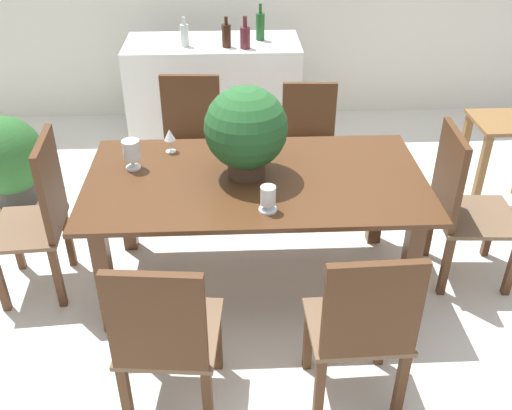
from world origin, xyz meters
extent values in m
plane|color=silver|center=(0.00, 0.00, 0.00)|extent=(7.04, 7.04, 0.00)
cube|color=#4C2D19|center=(0.00, -0.16, 0.74)|extent=(1.96, 1.06, 0.03)
cube|color=#4C2D19|center=(-0.85, -0.55, 0.36)|extent=(0.09, 0.09, 0.73)
cube|color=#4C2D19|center=(0.85, -0.55, 0.36)|extent=(0.09, 0.09, 0.73)
cube|color=#4C2D19|center=(-0.85, 0.24, 0.36)|extent=(0.09, 0.09, 0.73)
cube|color=#4C2D19|center=(0.85, 0.24, 0.36)|extent=(0.09, 0.09, 0.73)
cube|color=#4C2D19|center=(-0.65, 0.57, 0.21)|extent=(0.05, 0.05, 0.43)
cube|color=#4C2D19|center=(-0.25, 0.55, 0.21)|extent=(0.05, 0.05, 0.43)
cube|color=#4C2D19|center=(-0.63, 0.95, 0.21)|extent=(0.05, 0.05, 0.43)
cube|color=#4C2D19|center=(-0.23, 0.93, 0.21)|extent=(0.05, 0.05, 0.43)
cube|color=brown|center=(-0.44, 0.75, 0.44)|extent=(0.50, 0.49, 0.03)
cube|color=#4C2D19|center=(-0.43, 0.96, 0.72)|extent=(0.44, 0.06, 0.52)
cube|color=#4C2D19|center=(0.63, -0.89, 0.21)|extent=(0.05, 0.05, 0.43)
cube|color=#4C2D19|center=(0.24, -0.90, 0.21)|extent=(0.05, 0.05, 0.43)
cube|color=#4C2D19|center=(0.64, -1.23, 0.21)|extent=(0.05, 0.05, 0.43)
cube|color=#4C2D19|center=(0.25, -1.24, 0.21)|extent=(0.05, 0.05, 0.43)
cube|color=brown|center=(0.44, -1.07, 0.44)|extent=(0.48, 0.43, 0.03)
cube|color=#4C2D19|center=(0.45, -1.25, 0.71)|extent=(0.43, 0.05, 0.51)
cube|color=#4C2D19|center=(-1.54, 0.03, 0.21)|extent=(0.05, 0.05, 0.43)
cube|color=#4C2D19|center=(-1.51, -0.37, 0.21)|extent=(0.05, 0.05, 0.43)
cube|color=#4C2D19|center=(-1.21, 0.05, 0.21)|extent=(0.05, 0.05, 0.43)
cube|color=#4C2D19|center=(-1.18, -0.35, 0.21)|extent=(0.05, 0.05, 0.43)
cube|color=brown|center=(-1.36, -0.16, 0.44)|extent=(0.44, 0.50, 0.03)
cube|color=#4C2D19|center=(-1.18, -0.15, 0.73)|extent=(0.07, 0.44, 0.56)
cube|color=#4C2D19|center=(-0.23, -0.88, 0.21)|extent=(0.05, 0.05, 0.43)
cube|color=#4C2D19|center=(-0.61, -0.85, 0.21)|extent=(0.05, 0.05, 0.43)
cube|color=#4C2D19|center=(-0.27, -1.29, 0.21)|extent=(0.05, 0.05, 0.43)
cube|color=#4C2D19|center=(-0.65, -1.25, 0.21)|extent=(0.05, 0.05, 0.43)
cube|color=brown|center=(-0.44, -1.07, 0.44)|extent=(0.50, 0.52, 0.03)
cube|color=#4C2D19|center=(-0.46, -1.28, 0.71)|extent=(0.42, 0.08, 0.52)
cube|color=#4C2D19|center=(1.55, -0.37, 0.21)|extent=(0.05, 0.05, 0.43)
cube|color=#4C2D19|center=(1.57, 0.03, 0.21)|extent=(0.05, 0.05, 0.43)
cube|color=#4C2D19|center=(1.15, -0.35, 0.21)|extent=(0.05, 0.05, 0.43)
cube|color=#4C2D19|center=(1.17, 0.05, 0.21)|extent=(0.05, 0.05, 0.43)
cube|color=brown|center=(1.36, -0.16, 0.44)|extent=(0.50, 0.50, 0.03)
cube|color=#4C2D19|center=(1.14, -0.15, 0.73)|extent=(0.06, 0.44, 0.55)
cube|color=#4C2D19|center=(0.25, 0.57, 0.21)|extent=(0.05, 0.05, 0.43)
cube|color=#4C2D19|center=(0.61, 0.55, 0.21)|extent=(0.05, 0.05, 0.43)
cube|color=#4C2D19|center=(0.27, 0.95, 0.21)|extent=(0.05, 0.05, 0.43)
cube|color=#4C2D19|center=(0.63, 0.93, 0.21)|extent=(0.05, 0.05, 0.43)
cube|color=brown|center=(0.44, 0.75, 0.44)|extent=(0.46, 0.48, 0.03)
cube|color=#4C2D19|center=(0.45, 0.96, 0.68)|extent=(0.40, 0.06, 0.45)
cylinder|color=#4C3828|center=(-0.05, -0.12, 0.81)|extent=(0.21, 0.21, 0.12)
sphere|color=#235628|center=(-0.05, -0.12, 1.05)|extent=(0.47, 0.47, 0.47)
sphere|color=#C64C56|center=(0.06, -0.02, 1.05)|extent=(0.05, 0.05, 0.05)
sphere|color=#C64C56|center=(-0.16, -0.04, 1.18)|extent=(0.05, 0.05, 0.05)
sphere|color=#C64C56|center=(0.12, -0.02, 1.00)|extent=(0.04, 0.04, 0.04)
sphere|color=#C64C56|center=(-0.18, -0.21, 1.01)|extent=(0.05, 0.05, 0.05)
cylinder|color=silver|center=(0.05, -0.51, 0.76)|extent=(0.10, 0.10, 0.01)
cylinder|color=silver|center=(0.05, -0.51, 0.78)|extent=(0.02, 0.02, 0.03)
cylinder|color=silver|center=(0.05, -0.51, 0.85)|extent=(0.08, 0.08, 0.10)
cylinder|color=silver|center=(-0.72, -0.02, 0.76)|extent=(0.09, 0.09, 0.01)
cylinder|color=silver|center=(-0.72, -0.02, 0.79)|extent=(0.02, 0.02, 0.05)
cylinder|color=silver|center=(-0.72, -0.02, 0.88)|extent=(0.10, 0.10, 0.12)
cylinder|color=silver|center=(-0.51, 0.19, 0.76)|extent=(0.06, 0.06, 0.00)
cylinder|color=silver|center=(-0.51, 0.19, 0.80)|extent=(0.01, 0.01, 0.08)
cone|color=silver|center=(-0.51, 0.19, 0.87)|extent=(0.07, 0.07, 0.07)
cube|color=white|center=(-0.27, 1.72, 0.49)|extent=(1.45, 0.65, 0.99)
cylinder|color=#194C1E|center=(0.13, 1.76, 1.10)|extent=(0.07, 0.07, 0.22)
cylinder|color=#194C1E|center=(0.13, 1.76, 1.24)|extent=(0.02, 0.02, 0.08)
cylinder|color=black|center=(-0.16, 1.58, 1.08)|extent=(0.07, 0.07, 0.18)
cylinder|color=black|center=(-0.16, 1.58, 1.20)|extent=(0.03, 0.03, 0.06)
cylinder|color=#B2BFB7|center=(-0.49, 1.61, 1.08)|extent=(0.07, 0.07, 0.17)
cylinder|color=#B2BFB7|center=(-0.49, 1.61, 1.19)|extent=(0.03, 0.03, 0.06)
cylinder|color=#511E28|center=(-0.01, 1.53, 1.07)|extent=(0.08, 0.08, 0.17)
cylinder|color=#511E28|center=(-0.01, 1.53, 1.20)|extent=(0.03, 0.03, 0.09)
cube|color=brown|center=(1.63, 0.44, 0.35)|extent=(0.05, 0.05, 0.70)
cube|color=brown|center=(1.63, 0.80, 0.35)|extent=(0.05, 0.05, 0.70)
cylinder|color=#423D38|center=(-1.81, 0.86, 0.10)|extent=(0.29, 0.29, 0.20)
ellipsoid|color=#2D662D|center=(-1.81, 0.86, 0.41)|extent=(0.54, 0.54, 0.60)
camera|label=1|loc=(-0.13, -3.05, 2.39)|focal=40.49mm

